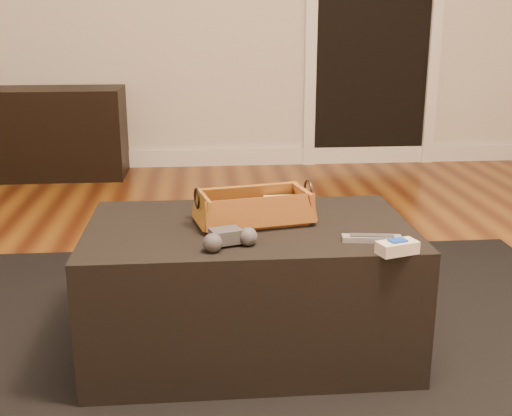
{
  "coord_description": "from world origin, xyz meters",
  "views": [
    {
      "loc": [
        0.06,
        -1.89,
        1.05
      ],
      "look_at": [
        0.22,
        -0.03,
        0.49
      ],
      "focal_mm": 45.0,
      "sensor_mm": 36.0,
      "label": 1
    }
  ],
  "objects": [
    {
      "name": "tv_remote",
      "position": [
        0.2,
        -0.0,
        0.45
      ],
      "size": [
        0.19,
        0.1,
        0.02
      ],
      "primitive_type": "cube",
      "rotation": [
        0.0,
        0.0,
        0.31
      ],
      "color": "black",
      "rests_on": "wicker_basket"
    },
    {
      "name": "media_cabinet",
      "position": [
        -1.22,
        2.51,
        0.3
      ],
      "size": [
        1.52,
        0.45,
        0.6
      ],
      "primitive_type": "cube",
      "color": "black",
      "rests_on": "floor"
    },
    {
      "name": "cloth_bundle",
      "position": [
        0.31,
        0.06,
        0.47
      ],
      "size": [
        0.1,
        0.07,
        0.05
      ],
      "primitive_type": "cube",
      "rotation": [
        0.0,
        0.0,
        0.03
      ],
      "color": "#C6AA89",
      "rests_on": "wicker_basket"
    },
    {
      "name": "game_controller",
      "position": [
        0.13,
        -0.2,
        0.46
      ],
      "size": [
        0.17,
        0.13,
        0.05
      ],
      "color": "#38383B",
      "rests_on": "ottoman"
    },
    {
      "name": "wicker_basket",
      "position": [
        0.22,
        0.01,
        0.47
      ],
      "size": [
        0.39,
        0.25,
        0.13
      ],
      "color": "#AD5E27",
      "rests_on": "ottoman"
    },
    {
      "name": "area_rug",
      "position": [
        0.2,
        -0.06,
        0.01
      ],
      "size": [
        2.6,
        2.0,
        0.01
      ],
      "primitive_type": "cube",
      "color": "black",
      "rests_on": "floor"
    },
    {
      "name": "door_jamb_right",
      "position": [
        1.75,
        2.72,
        1.02
      ],
      "size": [
        0.08,
        0.05,
        2.05
      ],
      "primitive_type": "cube",
      "color": "white",
      "rests_on": "floor"
    },
    {
      "name": "floor",
      "position": [
        0.0,
        0.0,
        -0.01
      ],
      "size": [
        5.0,
        5.5,
        0.01
      ],
      "primitive_type": "cube",
      "color": "brown",
      "rests_on": "ground"
    },
    {
      "name": "door_jamb_left",
      "position": [
        0.85,
        2.72,
        1.02
      ],
      "size": [
        0.08,
        0.05,
        2.05
      ],
      "primitive_type": "cube",
      "color": "white",
      "rests_on": "floor"
    },
    {
      "name": "ottoman",
      "position": [
        0.2,
        -0.01,
        0.22
      ],
      "size": [
        1.0,
        0.6,
        0.42
      ],
      "primitive_type": "cube",
      "color": "black",
      "rests_on": "area_rug"
    },
    {
      "name": "silver_remote",
      "position": [
        0.54,
        -0.19,
        0.44
      ],
      "size": [
        0.17,
        0.06,
        0.02
      ],
      "color": "gray",
      "rests_on": "ottoman"
    },
    {
      "name": "baseboard",
      "position": [
        0.0,
        2.73,
        0.06
      ],
      "size": [
        5.0,
        0.04,
        0.12
      ],
      "primitive_type": "cube",
      "color": "white",
      "rests_on": "floor"
    },
    {
      "name": "doorway_opening",
      "position": [
        1.3,
        2.73,
        1.02
      ],
      "size": [
        0.82,
        0.02,
        2.0
      ],
      "primitive_type": "cube",
      "color": "black",
      "rests_on": "floor"
    },
    {
      "name": "cream_gadget",
      "position": [
        0.58,
        -0.29,
        0.45
      ],
      "size": [
        0.12,
        0.08,
        0.04
      ],
      "color": "beige",
      "rests_on": "ottoman"
    }
  ]
}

